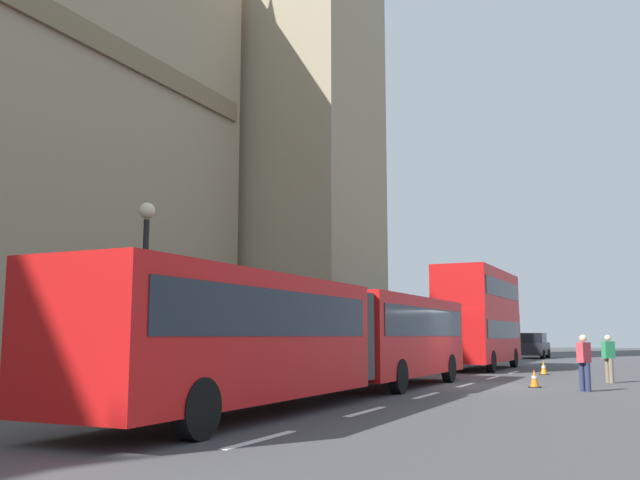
# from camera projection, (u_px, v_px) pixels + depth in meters

# --- Properties ---
(ground_plane) EXTENTS (160.00, 160.00, 0.00)m
(ground_plane) POSITION_uv_depth(u_px,v_px,m) (464.00, 386.00, 23.32)
(ground_plane) COLOR #424244
(lane_centre_marking) EXTENTS (25.20, 0.16, 0.01)m
(lane_centre_marking) POSITION_uv_depth(u_px,v_px,m) (448.00, 390.00, 21.48)
(lane_centre_marking) COLOR silver
(lane_centre_marking) RESTS_ON ground_plane
(articulated_bus) EXTENTS (18.90, 2.54, 2.90)m
(articulated_bus) POSITION_uv_depth(u_px,v_px,m) (330.00, 332.00, 18.64)
(articulated_bus) COLOR red
(articulated_bus) RESTS_ON ground_plane
(double_decker_bus) EXTENTS (9.04, 2.54, 4.90)m
(double_decker_bus) POSITION_uv_depth(u_px,v_px,m) (479.00, 315.00, 34.98)
(double_decker_bus) COLOR red
(double_decker_bus) RESTS_ON ground_plane
(sedan_lead) EXTENTS (4.40, 1.86, 1.85)m
(sedan_lead) POSITION_uv_depth(u_px,v_px,m) (534.00, 346.00, 51.55)
(sedan_lead) COLOR black
(sedan_lead) RESTS_ON ground_plane
(traffic_cone_west) EXTENTS (0.36, 0.36, 0.58)m
(traffic_cone_west) POSITION_uv_depth(u_px,v_px,m) (534.00, 379.00, 22.48)
(traffic_cone_west) COLOR black
(traffic_cone_west) RESTS_ON ground_plane
(traffic_cone_middle) EXTENTS (0.36, 0.36, 0.58)m
(traffic_cone_middle) POSITION_uv_depth(u_px,v_px,m) (544.00, 368.00, 29.89)
(traffic_cone_middle) COLOR black
(traffic_cone_middle) RESTS_ON ground_plane
(street_lamp) EXTENTS (0.44, 0.44, 5.27)m
(street_lamp) POSITION_uv_depth(u_px,v_px,m) (145.00, 283.00, 18.75)
(street_lamp) COLOR black
(street_lamp) RESTS_ON ground_plane
(pedestrian_near_cones) EXTENTS (0.47, 0.41, 1.69)m
(pedestrian_near_cones) POSITION_uv_depth(u_px,v_px,m) (584.00, 361.00, 20.94)
(pedestrian_near_cones) COLOR #262D4C
(pedestrian_near_cones) RESTS_ON ground_plane
(pedestrian_by_kerb) EXTENTS (0.44, 0.46, 1.69)m
(pedestrian_by_kerb) POSITION_uv_depth(u_px,v_px,m) (609.00, 357.00, 24.70)
(pedestrian_by_kerb) COLOR #726651
(pedestrian_by_kerb) RESTS_ON ground_plane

